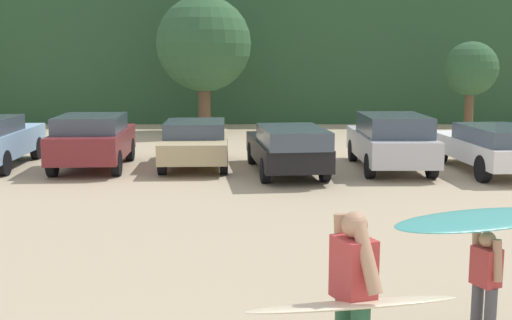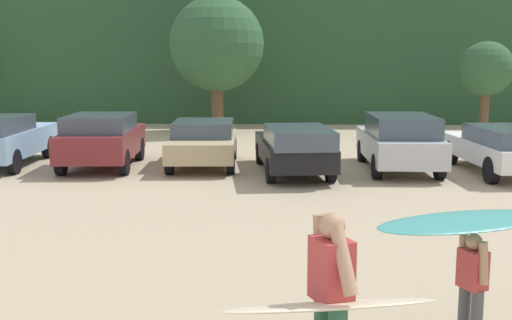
{
  "view_description": "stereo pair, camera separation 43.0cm",
  "coord_description": "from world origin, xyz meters",
  "px_view_note": "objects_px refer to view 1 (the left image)",
  "views": [
    {
      "loc": [
        -0.38,
        -3.8,
        3.14
      ],
      "look_at": [
        -0.35,
        7.47,
        1.36
      ],
      "focal_mm": 44.54,
      "sensor_mm": 36.0,
      "label": 1
    },
    {
      "loc": [
        0.05,
        -3.79,
        3.14
      ],
      "look_at": [
        -0.35,
        7.47,
        1.36
      ],
      "focal_mm": 44.54,
      "sensor_mm": 36.0,
      "label": 2
    }
  ],
  "objects_px": {
    "parked_car_black": "(286,147)",
    "person_child": "(484,276)",
    "parked_car_tan": "(194,142)",
    "parked_car_silver": "(389,140)",
    "surfboard_teal": "(478,220)",
    "parked_car_white": "(490,146)",
    "person_adult": "(351,285)",
    "surfboard_cream": "(351,304)",
    "parked_car_maroon": "(91,139)"
  },
  "relations": [
    {
      "from": "parked_car_white",
      "to": "person_adult",
      "type": "distance_m",
      "value": 12.93
    },
    {
      "from": "parked_car_tan",
      "to": "parked_car_silver",
      "type": "xyz_separation_m",
      "value": [
        5.68,
        -0.61,
        0.12
      ]
    },
    {
      "from": "parked_car_black",
      "to": "person_child",
      "type": "distance_m",
      "value": 10.55
    },
    {
      "from": "parked_car_black",
      "to": "person_adult",
      "type": "bearing_deg",
      "value": 173.67
    },
    {
      "from": "parked_car_tan",
      "to": "person_adult",
      "type": "relative_size",
      "value": 2.49
    },
    {
      "from": "parked_car_silver",
      "to": "parked_car_white",
      "type": "height_order",
      "value": "parked_car_silver"
    },
    {
      "from": "parked_car_white",
      "to": "person_child",
      "type": "height_order",
      "value": "parked_car_white"
    },
    {
      "from": "parked_car_maroon",
      "to": "person_child",
      "type": "relative_size",
      "value": 3.42
    },
    {
      "from": "person_adult",
      "to": "person_child",
      "type": "xyz_separation_m",
      "value": [
        1.68,
        1.02,
        -0.27
      ]
    },
    {
      "from": "person_child",
      "to": "surfboard_cream",
      "type": "xyz_separation_m",
      "value": [
        -1.7,
        -1.14,
        0.12
      ]
    },
    {
      "from": "parked_car_tan",
      "to": "parked_car_black",
      "type": "xyz_separation_m",
      "value": [
        2.68,
        -1.32,
        0.02
      ]
    },
    {
      "from": "parked_car_maroon",
      "to": "person_adult",
      "type": "xyz_separation_m",
      "value": [
        5.69,
        -12.34,
        0.1
      ]
    },
    {
      "from": "parked_car_silver",
      "to": "person_adult",
      "type": "xyz_separation_m",
      "value": [
        -2.92,
        -12.14,
        0.1
      ]
    },
    {
      "from": "parked_car_maroon",
      "to": "parked_car_silver",
      "type": "xyz_separation_m",
      "value": [
        8.62,
        -0.2,
        0.0
      ]
    },
    {
      "from": "parked_car_tan",
      "to": "person_child",
      "type": "distance_m",
      "value": 12.54
    },
    {
      "from": "person_adult",
      "to": "surfboard_teal",
      "type": "bearing_deg",
      "value": -171.96
    },
    {
      "from": "parked_car_silver",
      "to": "parked_car_maroon",
      "type": "bearing_deg",
      "value": 88.44
    },
    {
      "from": "parked_car_white",
      "to": "surfboard_cream",
      "type": "distance_m",
      "value": 13.04
    },
    {
      "from": "parked_car_black",
      "to": "surfboard_teal",
      "type": "relative_size",
      "value": 2.17
    },
    {
      "from": "parked_car_tan",
      "to": "surfboard_teal",
      "type": "relative_size",
      "value": 1.84
    },
    {
      "from": "parked_car_white",
      "to": "surfboard_teal",
      "type": "relative_size",
      "value": 2.1
    },
    {
      "from": "surfboard_teal",
      "to": "parked_car_white",
      "type": "bearing_deg",
      "value": -131.12
    },
    {
      "from": "parked_car_maroon",
      "to": "parked_car_silver",
      "type": "relative_size",
      "value": 0.93
    },
    {
      "from": "parked_car_tan",
      "to": "surfboard_teal",
      "type": "distance_m",
      "value": 12.55
    },
    {
      "from": "parked_car_tan",
      "to": "surfboard_teal",
      "type": "height_order",
      "value": "surfboard_teal"
    },
    {
      "from": "parked_car_tan",
      "to": "parked_car_silver",
      "type": "bearing_deg",
      "value": -98.91
    },
    {
      "from": "person_adult",
      "to": "surfboard_teal",
      "type": "relative_size",
      "value": 0.74
    },
    {
      "from": "parked_car_black",
      "to": "parked_car_white",
      "type": "xyz_separation_m",
      "value": [
        5.72,
        0.2,
        0.0
      ]
    },
    {
      "from": "parked_car_black",
      "to": "surfboard_cream",
      "type": "distance_m",
      "value": 11.54
    },
    {
      "from": "person_adult",
      "to": "person_child",
      "type": "relative_size",
      "value": 1.39
    },
    {
      "from": "person_child",
      "to": "surfboard_cream",
      "type": "height_order",
      "value": "person_child"
    },
    {
      "from": "parked_car_maroon",
      "to": "person_adult",
      "type": "distance_m",
      "value": 13.59
    },
    {
      "from": "parked_car_tan",
      "to": "parked_car_white",
      "type": "relative_size",
      "value": 0.88
    },
    {
      "from": "parked_car_black",
      "to": "surfboard_cream",
      "type": "xyz_separation_m",
      "value": [
        0.07,
        -11.54,
        0.05
      ]
    },
    {
      "from": "person_adult",
      "to": "parked_car_white",
      "type": "bearing_deg",
      "value": -139.99
    },
    {
      "from": "parked_car_white",
      "to": "person_adult",
      "type": "height_order",
      "value": "person_adult"
    },
    {
      "from": "parked_car_silver",
      "to": "parked_car_white",
      "type": "bearing_deg",
      "value": -100.74
    },
    {
      "from": "person_adult",
      "to": "surfboard_cream",
      "type": "height_order",
      "value": "person_adult"
    },
    {
      "from": "person_child",
      "to": "surfboard_cream",
      "type": "relative_size",
      "value": 0.55
    },
    {
      "from": "parked_car_black",
      "to": "parked_car_maroon",
      "type": "bearing_deg",
      "value": 74.04
    },
    {
      "from": "person_child",
      "to": "parked_car_white",
      "type": "bearing_deg",
      "value": -134.59
    },
    {
      "from": "parked_car_black",
      "to": "parked_car_silver",
      "type": "distance_m",
      "value": 3.09
    },
    {
      "from": "parked_car_maroon",
      "to": "surfboard_teal",
      "type": "relative_size",
      "value": 1.82
    },
    {
      "from": "parked_car_tan",
      "to": "surfboard_cream",
      "type": "relative_size",
      "value": 1.91
    },
    {
      "from": "parked_car_black",
      "to": "parked_car_silver",
      "type": "relative_size",
      "value": 1.11
    },
    {
      "from": "person_child",
      "to": "parked_car_black",
      "type": "bearing_deg",
      "value": -104.52
    },
    {
      "from": "parked_car_maroon",
      "to": "parked_car_silver",
      "type": "height_order",
      "value": "parked_car_silver"
    },
    {
      "from": "person_adult",
      "to": "parked_car_silver",
      "type": "bearing_deg",
      "value": -127.67
    },
    {
      "from": "parked_car_maroon",
      "to": "person_child",
      "type": "bearing_deg",
      "value": -150.33
    },
    {
      "from": "parked_car_silver",
      "to": "person_child",
      "type": "distance_m",
      "value": 11.18
    }
  ]
}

